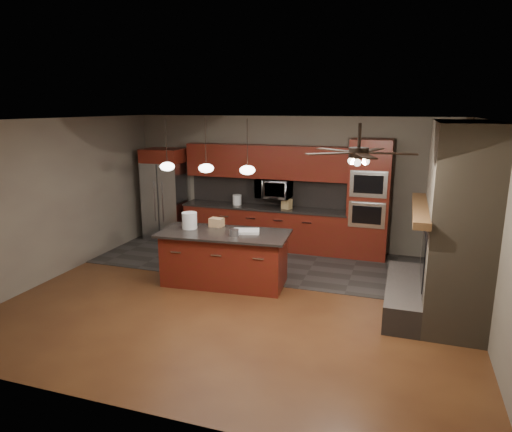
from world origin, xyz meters
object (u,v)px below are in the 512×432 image
at_px(white_bucket, 190,220).
at_px(counter_box, 287,204).
at_px(refrigerator, 166,195).
at_px(counter_bucket, 237,200).
at_px(microwave, 274,188).
at_px(oven_tower, 369,200).
at_px(paint_can, 234,233).
at_px(cardboard_box, 217,222).
at_px(paint_tray, 246,231).
at_px(kitchen_island, 224,258).

distance_m(white_bucket, counter_box, 2.45).
height_order(refrigerator, counter_bucket, refrigerator).
xyz_separation_m(microwave, counter_box, (0.31, -0.10, -0.29)).
distance_m(oven_tower, microwave, 1.98).
height_order(paint_can, cardboard_box, cardboard_box).
bearing_deg(counter_box, white_bucket, -95.33).
bearing_deg(white_bucket, cardboard_box, 33.69).
bearing_deg(oven_tower, refrigerator, -179.06).
xyz_separation_m(white_bucket, cardboard_box, (0.40, 0.26, -0.07)).
xyz_separation_m(oven_tower, white_bucket, (-2.85, -2.18, -0.13)).
xyz_separation_m(paint_tray, counter_bucket, (-0.97, 2.14, 0.07)).
distance_m(paint_tray, counter_box, 2.10).
relative_size(refrigerator, paint_can, 13.09).
bearing_deg(cardboard_box, oven_tower, 41.72).
bearing_deg(kitchen_island, white_bucket, 170.99).
height_order(refrigerator, paint_can, refrigerator).
bearing_deg(refrigerator, counter_box, 0.63).
relative_size(paint_tray, counter_bucket, 1.99).
bearing_deg(paint_can, white_bucket, 168.12).
bearing_deg(paint_tray, counter_box, 68.09).
xyz_separation_m(microwave, refrigerator, (-2.52, -0.13, -0.26)).
bearing_deg(paint_tray, refrigerator, 124.94).
bearing_deg(oven_tower, cardboard_box, -142.01).
relative_size(kitchen_island, counter_bucket, 10.35).
distance_m(kitchen_island, counter_box, 2.32).
height_order(kitchen_island, paint_tray, paint_tray).
xyz_separation_m(oven_tower, counter_box, (-1.66, -0.04, -0.19)).
height_order(counter_bucket, counter_box, counter_bucket).
bearing_deg(refrigerator, microwave, 2.98).
height_order(paint_tray, counter_bucket, counter_bucket).
distance_m(white_bucket, cardboard_box, 0.48).
xyz_separation_m(refrigerator, counter_box, (2.83, 0.03, -0.03)).
bearing_deg(cardboard_box, counter_bucket, 103.64).
xyz_separation_m(kitchen_island, paint_tray, (0.36, 0.11, 0.48)).
distance_m(kitchen_island, white_bucket, 0.90).
bearing_deg(counter_bucket, oven_tower, -0.15).
relative_size(microwave, white_bucket, 2.59).
relative_size(microwave, cardboard_box, 3.08).
distance_m(refrigerator, white_bucket, 2.67).
xyz_separation_m(microwave, counter_bucket, (-0.82, -0.05, -0.29)).
relative_size(microwave, kitchen_island, 0.32).
relative_size(white_bucket, cardboard_box, 1.19).
relative_size(microwave, paint_can, 4.61).
distance_m(microwave, white_bucket, 2.42).
bearing_deg(refrigerator, cardboard_box, -42.19).
distance_m(microwave, counter_box, 0.44).
height_order(oven_tower, microwave, oven_tower).
bearing_deg(paint_tray, counter_bucket, 96.93).
bearing_deg(counter_box, kitchen_island, -79.69).
bearing_deg(paint_can, microwave, 90.59).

